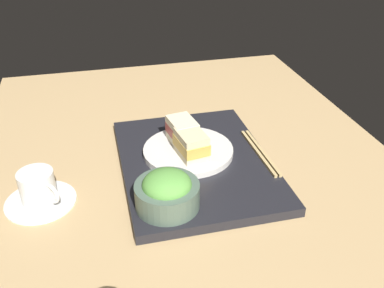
{
  "coord_description": "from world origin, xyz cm",
  "views": [
    {
      "loc": [
        -80.29,
        19.77,
        56.77
      ],
      "look_at": [
        3.56,
        -0.79,
        5.0
      ],
      "focal_mm": 40.43,
      "sensor_mm": 36.0,
      "label": 1
    }
  ],
  "objects_px": {
    "chopsticks_pair": "(260,152)",
    "coffee_cup": "(39,191)",
    "sandwich_near": "(193,144)",
    "salad_bowl": "(167,191)",
    "sandwich_plate": "(187,151)",
    "sandwich_far": "(182,131)"
  },
  "relations": [
    {
      "from": "chopsticks_pair",
      "to": "salad_bowl",
      "type": "bearing_deg",
      "value": 119.51
    },
    {
      "from": "coffee_cup",
      "to": "sandwich_plate",
      "type": "bearing_deg",
      "value": -76.41
    },
    {
      "from": "sandwich_plate",
      "to": "chopsticks_pair",
      "type": "height_order",
      "value": "sandwich_plate"
    },
    {
      "from": "sandwich_far",
      "to": "chopsticks_pair",
      "type": "distance_m",
      "value": 0.19
    },
    {
      "from": "chopsticks_pair",
      "to": "coffee_cup",
      "type": "height_order",
      "value": "coffee_cup"
    },
    {
      "from": "chopsticks_pair",
      "to": "coffee_cup",
      "type": "bearing_deg",
      "value": 94.84
    },
    {
      "from": "sandwich_near",
      "to": "coffee_cup",
      "type": "relative_size",
      "value": 0.64
    },
    {
      "from": "sandwich_plate",
      "to": "salad_bowl",
      "type": "height_order",
      "value": "salad_bowl"
    },
    {
      "from": "coffee_cup",
      "to": "sandwich_near",
      "type": "bearing_deg",
      "value": -81.76
    },
    {
      "from": "sandwich_plate",
      "to": "sandwich_far",
      "type": "relative_size",
      "value": 2.38
    },
    {
      "from": "salad_bowl",
      "to": "chopsticks_pair",
      "type": "xyz_separation_m",
      "value": [
        0.14,
        -0.25,
        -0.03
      ]
    },
    {
      "from": "sandwich_near",
      "to": "sandwich_plate",
      "type": "bearing_deg",
      "value": 9.09
    },
    {
      "from": "sandwich_far",
      "to": "salad_bowl",
      "type": "xyz_separation_m",
      "value": [
        -0.21,
        0.08,
        -0.01
      ]
    },
    {
      "from": "sandwich_plate",
      "to": "salad_bowl",
      "type": "xyz_separation_m",
      "value": [
        -0.18,
        0.08,
        0.03
      ]
    },
    {
      "from": "sandwich_near",
      "to": "salad_bowl",
      "type": "bearing_deg",
      "value": 149.27
    },
    {
      "from": "chopsticks_pair",
      "to": "sandwich_plate",
      "type": "bearing_deg",
      "value": 77.14
    },
    {
      "from": "sandwich_plate",
      "to": "sandwich_near",
      "type": "xyz_separation_m",
      "value": [
        -0.03,
        -0.01,
        0.04
      ]
    },
    {
      "from": "salad_bowl",
      "to": "coffee_cup",
      "type": "distance_m",
      "value": 0.27
    },
    {
      "from": "salad_bowl",
      "to": "chopsticks_pair",
      "type": "height_order",
      "value": "salad_bowl"
    },
    {
      "from": "sandwich_far",
      "to": "salad_bowl",
      "type": "bearing_deg",
      "value": 159.72
    },
    {
      "from": "chopsticks_pair",
      "to": "coffee_cup",
      "type": "distance_m",
      "value": 0.5
    },
    {
      "from": "chopsticks_pair",
      "to": "sandwich_near",
      "type": "bearing_deg",
      "value": 87.66
    }
  ]
}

